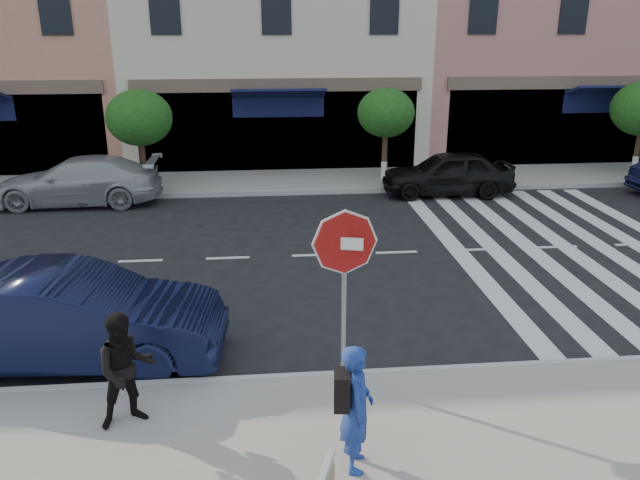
{
  "coord_description": "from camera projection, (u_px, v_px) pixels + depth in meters",
  "views": [
    {
      "loc": [
        -1.14,
        -9.73,
        5.2
      ],
      "look_at": [
        -0.11,
        1.09,
        1.4
      ],
      "focal_mm": 35.0,
      "sensor_mm": 36.0,
      "label": 1
    }
  ],
  "objects": [
    {
      "name": "ground",
      "position": [
        332.0,
        335.0,
        10.96
      ],
      "size": [
        120.0,
        120.0,
        0.0
      ],
      "primitive_type": "plane",
      "color": "black",
      "rests_on": "ground"
    },
    {
      "name": "sidewalk_near",
      "position": [
        368.0,
        478.0,
        7.42
      ],
      "size": [
        60.0,
        4.5,
        0.15
      ],
      "primitive_type": "cube",
      "color": "gray",
      "rests_on": "ground"
    },
    {
      "name": "sidewalk_far",
      "position": [
        296.0,
        181.0,
        21.28
      ],
      "size": [
        60.0,
        3.0,
        0.15
      ],
      "primitive_type": "cube",
      "color": "gray",
      "rests_on": "ground"
    },
    {
      "name": "building_centre",
      "position": [
        273.0,
        14.0,
        25.08
      ],
      "size": [
        11.0,
        9.0,
        11.0
      ],
      "primitive_type": "cube",
      "color": "beige",
      "rests_on": "ground"
    },
    {
      "name": "street_tree_wb",
      "position": [
        139.0,
        118.0,
        19.91
      ],
      "size": [
        2.1,
        2.1,
        3.06
      ],
      "color": "#473323",
      "rests_on": "sidewalk_far"
    },
    {
      "name": "street_tree_c",
      "position": [
        386.0,
        113.0,
        20.6
      ],
      "size": [
        1.9,
        1.9,
        3.04
      ],
      "color": "#473323",
      "rests_on": "sidewalk_far"
    },
    {
      "name": "stop_sign",
      "position": [
        345.0,
        261.0,
        8.64
      ],
      "size": [
        0.92,
        0.27,
        2.67
      ],
      "rotation": [
        0.0,
        0.0,
        -0.26
      ],
      "color": "gray",
      "rests_on": "sidewalk_near"
    },
    {
      "name": "photographer",
      "position": [
        357.0,
        408.0,
        7.26
      ],
      "size": [
        0.45,
        0.63,
        1.61
      ],
      "primitive_type": "imported",
      "rotation": [
        0.0,
        0.0,
        1.46
      ],
      "color": "navy",
      "rests_on": "sidewalk_near"
    },
    {
      "name": "walker",
      "position": [
        126.0,
        370.0,
        8.08
      ],
      "size": [
        0.93,
        0.84,
        1.58
      ],
      "primitive_type": "imported",
      "rotation": [
        0.0,
        0.0,
        0.37
      ],
      "color": "black",
      "rests_on": "sidewalk_near"
    },
    {
      "name": "car_near_mid",
      "position": [
        72.0,
        318.0,
        9.86
      ],
      "size": [
        4.86,
        1.96,
        1.57
      ],
      "primitive_type": "imported",
      "rotation": [
        0.0,
        0.0,
        1.51
      ],
      "color": "black",
      "rests_on": "ground"
    },
    {
      "name": "car_far_left",
      "position": [
        78.0,
        181.0,
        18.69
      ],
      "size": [
        4.86,
        2.0,
        1.41
      ],
      "primitive_type": "imported",
      "rotation": [
        0.0,
        0.0,
        -1.58
      ],
      "color": "#A1A1A6",
      "rests_on": "ground"
    },
    {
      "name": "car_far_mid",
      "position": [
        447.0,
        173.0,
        19.7
      ],
      "size": [
        4.15,
        1.77,
        1.4
      ],
      "primitive_type": "imported",
      "rotation": [
        0.0,
        0.0,
        -1.6
      ],
      "color": "black",
      "rests_on": "ground"
    }
  ]
}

